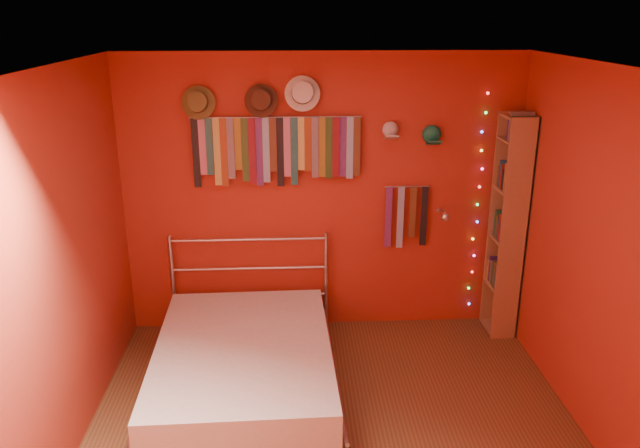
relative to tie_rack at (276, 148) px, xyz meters
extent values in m
plane|color=brown|center=(0.40, -1.68, -1.71)|extent=(3.50, 3.50, 0.00)
cube|color=maroon|center=(0.40, 0.07, -0.46)|extent=(3.50, 0.02, 2.50)
cube|color=maroon|center=(2.15, -1.68, -0.46)|extent=(0.02, 3.50, 2.50)
cube|color=maroon|center=(-1.35, -1.68, -0.46)|extent=(0.02, 3.50, 2.50)
cube|color=white|center=(0.40, -1.68, 0.79)|extent=(3.50, 3.50, 0.02)
cylinder|color=silver|center=(0.01, 0.02, 0.25)|extent=(1.45, 0.01, 0.01)
cube|color=black|center=(-0.68, 0.01, -0.04)|extent=(0.06, 0.01, 0.60)
cube|color=#B85C83|center=(-0.62, 0.00, 0.01)|extent=(0.06, 0.01, 0.48)
cube|color=#1A5C5A|center=(-0.56, -0.01, 0.01)|extent=(0.06, 0.01, 0.49)
cube|color=#B6B649|center=(-0.50, 0.01, -0.04)|extent=(0.06, 0.01, 0.58)
cube|color=maroon|center=(-0.44, 0.00, -0.04)|extent=(0.06, 0.01, 0.59)
cube|color=navy|center=(-0.38, -0.01, -0.01)|extent=(0.06, 0.01, 0.52)
cube|color=olive|center=(-0.32, 0.01, 0.03)|extent=(0.06, 0.01, 0.45)
cube|color=#274F1F|center=(-0.26, 0.00, -0.02)|extent=(0.06, 0.01, 0.55)
cube|color=maroon|center=(-0.20, -0.01, -0.03)|extent=(0.06, 0.01, 0.57)
cube|color=#3F1965|center=(-0.14, 0.01, -0.04)|extent=(0.06, 0.01, 0.59)
cube|color=#73A8CD|center=(-0.08, 0.00, -0.02)|extent=(0.06, 0.01, 0.56)
cube|color=#512D1B|center=(-0.02, -0.01, 0.02)|extent=(0.06, 0.01, 0.46)
cube|color=black|center=(0.04, 0.01, -0.04)|extent=(0.06, 0.01, 0.60)
cube|color=#BB5D84|center=(0.10, 0.00, 0.00)|extent=(0.06, 0.01, 0.51)
cube|color=#1B5D5F|center=(0.16, -0.01, -0.04)|extent=(0.06, 0.01, 0.58)
cube|color=#C8B850|center=(0.22, 0.01, 0.03)|extent=(0.06, 0.01, 0.46)
cube|color=maroon|center=(0.28, 0.00, 0.02)|extent=(0.06, 0.01, 0.47)
cube|color=navy|center=(0.33, -0.01, -0.01)|extent=(0.06, 0.01, 0.52)
cube|color=olive|center=(0.39, 0.01, 0.00)|extent=(0.06, 0.01, 0.52)
cube|color=#1C471C|center=(0.45, 0.00, -0.01)|extent=(0.06, 0.01, 0.53)
cube|color=maroon|center=(0.51, -0.01, 0.00)|extent=(0.06, 0.01, 0.52)
cube|color=#3D175E|center=(0.57, 0.01, 0.00)|extent=(0.06, 0.01, 0.52)
cube|color=#77A6D4|center=(0.63, 0.00, -0.01)|extent=(0.06, 0.01, 0.53)
cube|color=#54341C|center=(0.69, -0.01, 0.00)|extent=(0.06, 0.01, 0.51)
cylinder|color=silver|center=(1.15, 0.02, -0.36)|extent=(0.40, 0.01, 0.01)
cube|color=#561B6F|center=(0.99, 0.01, -0.65)|extent=(0.06, 0.01, 0.56)
cube|color=#748CCF|center=(1.10, 0.00, -0.65)|extent=(0.06, 0.01, 0.57)
cube|color=#50331A|center=(1.20, -0.01, -0.60)|extent=(0.06, 0.01, 0.47)
cube|color=black|center=(1.31, 0.01, -0.64)|extent=(0.06, 0.01, 0.55)
cylinder|color=brown|center=(-0.63, 0.01, 0.38)|extent=(0.28, 0.07, 0.28)
cylinder|color=brown|center=(-0.63, -0.04, 0.39)|extent=(0.16, 0.14, 0.18)
cylinder|color=#332314|center=(-0.63, -0.02, 0.39)|extent=(0.17, 0.06, 0.17)
cylinder|color=#4B2A1A|center=(-0.11, 0.01, 0.39)|extent=(0.28, 0.07, 0.27)
cylinder|color=#4B2A1A|center=(-0.11, -0.04, 0.41)|extent=(0.16, 0.14, 0.18)
cylinder|color=black|center=(-0.11, -0.02, 0.40)|extent=(0.17, 0.06, 0.17)
cylinder|color=silver|center=(0.23, 0.01, 0.45)|extent=(0.30, 0.07, 0.29)
cylinder|color=silver|center=(0.23, -0.05, 0.46)|extent=(0.17, 0.15, 0.19)
cylinder|color=black|center=(0.23, -0.02, 0.46)|extent=(0.18, 0.06, 0.18)
ellipsoid|color=silver|center=(0.98, 0.02, 0.14)|extent=(0.16, 0.12, 0.16)
cube|color=silver|center=(0.98, -0.08, 0.09)|extent=(0.11, 0.08, 0.05)
ellipsoid|color=#1A7556|center=(1.34, 0.02, 0.10)|extent=(0.17, 0.13, 0.17)
cube|color=#1A7556|center=(1.34, -0.09, 0.05)|extent=(0.12, 0.09, 0.05)
sphere|color=#FF3333|center=(1.80, 0.03, 0.44)|extent=(0.02, 0.02, 0.02)
sphere|color=#33FF4C|center=(1.80, 0.03, 0.28)|extent=(0.02, 0.02, 0.02)
sphere|color=#4C66FF|center=(1.78, 0.03, 0.11)|extent=(0.02, 0.02, 0.02)
sphere|color=yellow|center=(1.79, 0.03, -0.05)|extent=(0.02, 0.02, 0.02)
sphere|color=#FF4CCC|center=(1.81, 0.03, -0.21)|extent=(0.02, 0.02, 0.02)
sphere|color=#FF3333|center=(1.80, 0.03, -0.38)|extent=(0.02, 0.02, 0.02)
sphere|color=#33FF4C|center=(1.79, 0.03, -0.54)|extent=(0.02, 0.02, 0.02)
sphere|color=#4C66FF|center=(1.80, 0.03, -0.71)|extent=(0.02, 0.02, 0.02)
sphere|color=yellow|center=(1.78, 0.03, -0.87)|extent=(0.02, 0.02, 0.02)
sphere|color=#FF4CCC|center=(1.80, 0.03, -1.04)|extent=(0.02, 0.02, 0.02)
sphere|color=#FF3333|center=(1.80, 0.03, -1.20)|extent=(0.02, 0.02, 0.02)
sphere|color=#33FF4C|center=(1.78, 0.03, -1.36)|extent=(0.02, 0.02, 0.02)
sphere|color=#4C66FF|center=(1.79, 0.03, -1.53)|extent=(0.02, 0.02, 0.02)
cylinder|color=silver|center=(1.44, 0.05, -0.60)|extent=(0.04, 0.03, 0.04)
cylinder|color=silver|center=(1.44, -0.08, -0.57)|extent=(0.01, 0.26, 0.08)
sphere|color=white|center=(1.44, -0.21, -0.58)|extent=(0.07, 0.07, 0.07)
cube|color=olive|center=(2.02, -0.31, -0.71)|extent=(0.24, 0.02, 2.00)
cube|color=olive|center=(2.02, 0.01, -0.71)|extent=(0.24, 0.02, 2.00)
cube|color=olive|center=(2.14, -0.15, -0.71)|extent=(0.02, 0.34, 2.00)
cube|color=olive|center=(2.02, -0.15, -1.69)|extent=(0.24, 0.32, 0.02)
cube|color=olive|center=(2.02, -0.15, -1.26)|extent=(0.24, 0.32, 0.02)
cube|color=olive|center=(2.02, -0.15, -0.81)|extent=(0.24, 0.32, 0.02)
cube|color=olive|center=(2.02, -0.15, -0.36)|extent=(0.24, 0.32, 0.02)
cube|color=olive|center=(2.02, -0.15, 0.07)|extent=(0.24, 0.32, 0.02)
cube|color=olive|center=(2.02, -0.15, 0.27)|extent=(0.24, 0.32, 0.02)
cylinder|color=silver|center=(-0.95, -0.03, -1.24)|extent=(0.04, 0.04, 0.94)
cylinder|color=silver|center=(0.43, -0.03, -1.24)|extent=(0.04, 0.04, 0.94)
cylinder|color=silver|center=(-0.26, -0.03, -1.36)|extent=(1.38, 0.02, 0.02)
cylinder|color=silver|center=(-0.26, -0.03, -1.10)|extent=(1.38, 0.02, 0.02)
cylinder|color=silver|center=(-0.26, -0.03, -0.82)|extent=(1.38, 0.02, 0.02)
cube|color=beige|center=(-0.26, -1.02, -1.49)|extent=(1.37, 1.91, 0.38)
cylinder|color=silver|center=(-0.95, -1.02, -1.51)|extent=(0.08, 1.88, 0.03)
cylinder|color=silver|center=(0.43, -1.02, -1.51)|extent=(0.08, 1.88, 0.03)
camera|label=1|loc=(0.12, -5.23, 1.11)|focal=35.00mm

